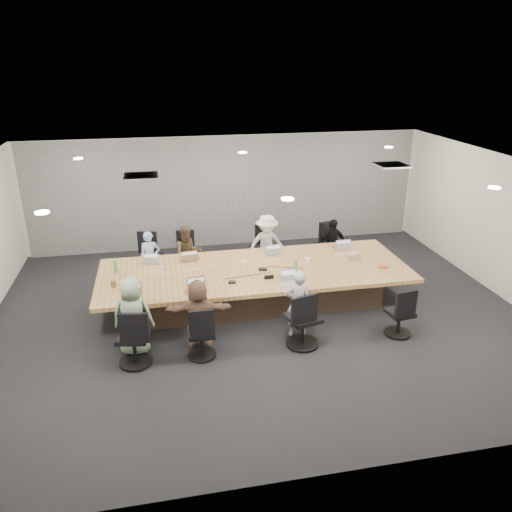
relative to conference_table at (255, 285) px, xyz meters
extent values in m
cube|color=black|center=(0.00, -0.50, -0.40)|extent=(10.00, 8.00, 0.00)
cube|color=white|center=(0.00, -0.50, 2.40)|extent=(10.00, 8.00, 0.00)
cube|color=beige|center=(0.00, 3.50, 1.00)|extent=(10.00, 0.00, 2.80)
cube|color=beige|center=(0.00, -4.50, 1.00)|extent=(10.00, 0.00, 2.80)
cube|color=beige|center=(5.00, -0.50, 1.00)|extent=(0.00, 8.00, 2.80)
cube|color=gray|center=(0.00, 3.42, 1.00)|extent=(9.80, 0.04, 2.80)
cube|color=#49352A|center=(0.00, 0.00, -0.07)|extent=(4.80, 1.40, 0.66)
cube|color=#B2824A|center=(0.00, 0.00, 0.30)|extent=(6.00, 2.20, 0.08)
imported|color=#90ABD7|center=(-2.01, 1.35, 0.18)|extent=(0.44, 0.30, 1.17)
cube|color=#B2B2B7|center=(-2.01, 0.80, 0.35)|extent=(0.35, 0.28, 0.02)
imported|color=#493A26|center=(-1.21, 1.35, 0.23)|extent=(0.66, 0.54, 1.25)
cube|color=#8C6647|center=(-1.21, 0.80, 0.35)|extent=(0.37, 0.28, 0.02)
imported|color=#BABABA|center=(0.54, 1.35, 0.29)|extent=(0.93, 0.58, 1.39)
cube|color=#B2B2B7|center=(0.54, 0.80, 0.35)|extent=(0.37, 0.28, 0.02)
imported|color=black|center=(2.06, 1.35, 0.20)|extent=(0.72, 0.35, 1.20)
cube|color=#B2B2B7|center=(2.06, 0.80, 0.35)|extent=(0.34, 0.24, 0.02)
imported|color=gray|center=(-2.30, -1.35, 0.28)|extent=(0.72, 0.52, 1.35)
cube|color=#8C6647|center=(-2.30, -0.80, 0.35)|extent=(0.30, 0.21, 0.02)
imported|color=brown|center=(-1.23, -1.35, 0.21)|extent=(1.15, 0.46, 1.21)
cube|color=#8C6647|center=(-1.23, -0.80, 0.35)|extent=(0.37, 0.28, 0.02)
imported|color=#AAACB9|center=(0.48, -1.35, 0.21)|extent=(0.47, 0.33, 1.23)
cube|color=#B2B2B7|center=(0.48, -0.80, 0.35)|extent=(0.32, 0.23, 0.02)
cylinder|color=#438146|center=(-2.65, 0.39, 0.46)|extent=(0.07, 0.07, 0.24)
cylinder|color=#438146|center=(0.74, -0.29, 0.45)|extent=(0.08, 0.08, 0.22)
cylinder|color=silver|center=(-1.78, -0.04, 0.44)|extent=(0.08, 0.08, 0.20)
cylinder|color=white|center=(-0.18, 0.21, 0.39)|extent=(0.10, 0.10, 0.11)
cylinder|color=white|center=(1.09, 0.08, 0.39)|extent=(0.10, 0.10, 0.11)
cylinder|color=brown|center=(-2.65, -0.29, 0.40)|extent=(0.12, 0.12, 0.12)
cube|color=black|center=(-0.54, -0.55, 0.35)|extent=(0.15, 0.11, 0.03)
cube|color=black|center=(0.14, -0.09, 0.35)|extent=(0.19, 0.16, 0.03)
cube|color=black|center=(0.16, -0.50, 0.37)|extent=(0.18, 0.06, 0.07)
cube|color=tan|center=(2.06, 0.09, 0.41)|extent=(0.28, 0.22, 0.14)
cube|color=#C0421F|center=(2.49, -0.42, 0.36)|extent=(0.20, 0.15, 0.04)
camera|label=1|loc=(-1.75, -8.75, 4.21)|focal=35.00mm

